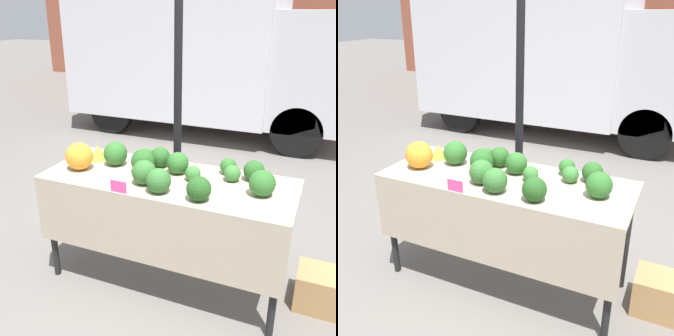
# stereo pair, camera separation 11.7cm
# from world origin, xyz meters

# --- Properties ---
(ground_plane) EXTENTS (40.00, 40.00, 0.00)m
(ground_plane) POSITION_xyz_m (0.00, 0.00, 0.00)
(ground_plane) COLOR slate
(tent_pole) EXTENTS (0.07, 0.07, 2.36)m
(tent_pole) POSITION_xyz_m (-0.21, 0.71, 1.18)
(tent_pole) COLOR black
(tent_pole) RESTS_ON ground_plane
(parked_truck) EXTENTS (4.53, 2.05, 2.65)m
(parked_truck) POSITION_xyz_m (-1.12, 4.18, 1.41)
(parked_truck) COLOR silver
(parked_truck) RESTS_ON ground_plane
(market_table) EXTENTS (1.83, 0.72, 0.88)m
(market_table) POSITION_xyz_m (0.00, -0.06, 0.76)
(market_table) COLOR tan
(market_table) RESTS_ON ground_plane
(orange_cauliflower) EXTENTS (0.21, 0.21, 0.21)m
(orange_cauliflower) POSITION_xyz_m (-0.69, -0.10, 0.99)
(orange_cauliflower) COLOR orange
(orange_cauliflower) RESTS_ON market_table
(romanesco_head) EXTENTS (0.15, 0.15, 0.12)m
(romanesco_head) POSITION_xyz_m (-0.67, 0.13, 0.94)
(romanesco_head) COLOR #93B238
(romanesco_head) RESTS_ON market_table
(broccoli_head_0) EXTENTS (0.16, 0.16, 0.16)m
(broccoli_head_0) POSITION_xyz_m (0.32, -0.25, 0.96)
(broccoli_head_0) COLOR #23511E
(broccoli_head_0) RESTS_ON market_table
(broccoli_head_1) EXTENTS (0.11, 0.11, 0.11)m
(broccoli_head_1) POSITION_xyz_m (0.18, 0.03, 0.94)
(broccoli_head_1) COLOR #387533
(broccoli_head_1) RESTS_ON market_table
(broccoli_head_2) EXTENTS (0.15, 0.15, 0.15)m
(broccoli_head_2) POSITION_xyz_m (0.58, 0.20, 0.96)
(broccoli_head_2) COLOR #285B23
(broccoli_head_2) RESTS_ON market_table
(broccoli_head_3) EXTENTS (0.18, 0.18, 0.18)m
(broccoli_head_3) POSITION_xyz_m (0.67, -0.02, 0.97)
(broccoli_head_3) COLOR #2D6628
(broccoli_head_3) RESTS_ON market_table
(broccoli_head_4) EXTENTS (0.18, 0.18, 0.18)m
(broccoli_head_4) POSITION_xyz_m (-0.21, 0.03, 0.97)
(broccoli_head_4) COLOR #285B23
(broccoli_head_4) RESTS_ON market_table
(broccoli_head_5) EXTENTS (0.19, 0.19, 0.19)m
(broccoli_head_5) POSITION_xyz_m (-0.48, 0.08, 0.97)
(broccoli_head_5) COLOR #2D6628
(broccoli_head_5) RESTS_ON market_table
(broccoli_head_6) EXTENTS (0.16, 0.16, 0.16)m
(broccoli_head_6) POSITION_xyz_m (0.03, 0.11, 0.96)
(broccoli_head_6) COLOR #2D6628
(broccoli_head_6) RESTS_ON market_table
(broccoli_head_7) EXTENTS (0.12, 0.12, 0.12)m
(broccoli_head_7) POSITION_xyz_m (0.44, 0.13, 0.94)
(broccoli_head_7) COLOR #387533
(broccoli_head_7) RESTS_ON market_table
(broccoli_head_8) EXTENTS (0.12, 0.12, 0.12)m
(broccoli_head_8) POSITION_xyz_m (-0.29, 0.23, 0.94)
(broccoli_head_8) COLOR #336B2D
(broccoli_head_8) RESTS_ON market_table
(broccoli_head_9) EXTENTS (0.16, 0.16, 0.16)m
(broccoli_head_9) POSITION_xyz_m (-0.15, 0.19, 0.96)
(broccoli_head_9) COLOR #285B23
(broccoli_head_9) RESTS_ON market_table
(broccoli_head_10) EXTENTS (0.17, 0.17, 0.17)m
(broccoli_head_10) POSITION_xyz_m (0.03, -0.24, 0.97)
(broccoli_head_10) COLOR #336B2D
(broccoli_head_10) RESTS_ON market_table
(broccoli_head_11) EXTENTS (0.12, 0.12, 0.12)m
(broccoli_head_11) POSITION_xyz_m (0.38, 0.25, 0.94)
(broccoli_head_11) COLOR #2D6628
(broccoli_head_11) RESTS_ON market_table
(broccoli_head_12) EXTENTS (0.17, 0.17, 0.17)m
(broccoli_head_12) POSITION_xyz_m (-0.12, -0.15, 0.97)
(broccoli_head_12) COLOR #336B2D
(broccoli_head_12) RESTS_ON market_table
(price_sign) EXTENTS (0.12, 0.01, 0.08)m
(price_sign) POSITION_xyz_m (-0.21, -0.35, 0.92)
(price_sign) COLOR #EF4793
(price_sign) RESTS_ON market_table
(produce_crate) EXTENTS (0.40, 0.29, 0.29)m
(produce_crate) POSITION_xyz_m (1.17, 0.14, 0.14)
(produce_crate) COLOR tan
(produce_crate) RESTS_ON ground_plane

